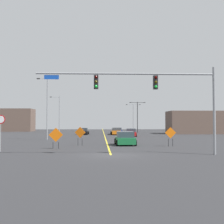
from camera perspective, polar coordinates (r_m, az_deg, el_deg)
The scene contains 18 objects.
ground at distance 21.98m, azimuth -0.23°, elevation -8.48°, with size 168.20×168.20×0.00m, color #2D2D30.
road_centre_stripe at distance 68.60m, azimuth -1.65°, elevation -4.13°, with size 0.16×93.45×0.01m.
traffic_signal_assembly at distance 22.34m, azimuth 8.16°, elevation 4.57°, with size 13.68×0.44×6.71m.
stop_sign at distance 26.19m, azimuth -21.08°, elevation -2.56°, with size 0.76×0.07×3.09m.
street_lamp_near_right at distance 71.54m, azimuth 5.02°, elevation -0.41°, with size 3.93×0.24×7.54m.
street_lamp_mid_left at distance 42.55m, azimuth -12.61°, elevation 1.64°, with size 3.07×0.24×8.90m.
street_lamp_near_left at distance 65.84m, azimuth -10.46°, elevation -0.17°, with size 2.24×0.24×8.32m.
street_lamp_far_right at distance 84.58m, azimuth 4.20°, elevation -0.55°, with size 4.32×0.24×7.84m.
construction_sign_right_lane at distance 30.52m, azimuth 11.44°, elevation -4.26°, with size 1.17×0.11×1.98m.
construction_sign_right_shoulder at distance 27.66m, azimuth -10.99°, elevation -4.60°, with size 1.33×0.05×1.96m.
construction_sign_left_shoulder at distance 31.22m, azimuth -6.30°, elevation -4.24°, with size 1.17×0.32×1.98m.
car_green_passing at distance 31.64m, azimuth 2.60°, elevation -5.27°, with size 2.20×3.84×1.47m.
car_black_distant at distance 59.73m, azimuth -5.60°, elevation -3.84°, with size 2.15×4.39×1.35m.
car_blue_mid at distance 61.81m, azimuth 0.92°, elevation -3.75°, with size 2.36×4.53×1.38m.
car_orange_approaching at distance 58.52m, azimuth 0.76°, elevation -3.89°, with size 2.08×4.50×1.32m.
car_red_near at distance 50.93m, azimuth 3.72°, elevation -4.09°, with size 2.10×3.96×1.41m.
roadside_building_east at distance 66.35m, azimuth 15.80°, elevation -1.98°, with size 11.24×6.40×4.96m.
roadside_building_west at distance 85.20m, azimuth -18.90°, elevation -1.52°, with size 11.09×6.08×6.26m.
Camera 1 is at (-0.79, -21.83, 2.44)m, focal length 46.46 mm.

